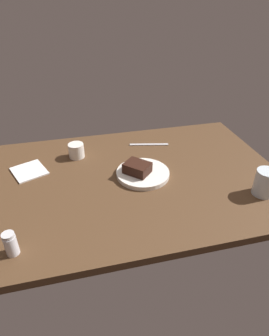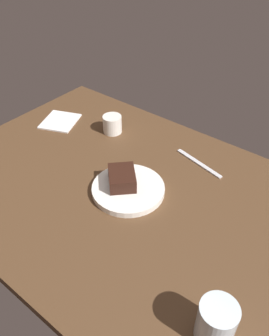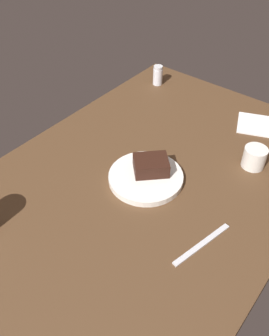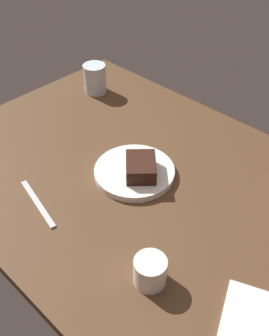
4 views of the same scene
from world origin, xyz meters
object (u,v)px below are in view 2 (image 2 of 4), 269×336
chocolate_cake_slice (123,179)px  water_glass (216,322)px  folded_napkin (60,121)px  dessert_plate (128,189)px  coffee_cup (112,124)px  butter_knife (199,163)px

chocolate_cake_slice → water_glass: (42.98, -22.57, 1.01)cm
water_glass → folded_napkin: 94.87cm
dessert_plate → coffee_cup: size_ratio=3.15×
dessert_plate → water_glass: size_ratio=2.17×
coffee_cup → dessert_plate: bearing=-40.5°
chocolate_cake_slice → butter_knife: (11.86, 25.12, -3.81)cm
folded_napkin → butter_knife: bearing=10.9°
butter_knife → water_glass: bearing=135.8°
dessert_plate → water_glass: (40.98, -22.65, 4.13)cm
chocolate_cake_slice → coffee_cup: 32.19cm
chocolate_cake_slice → water_glass: bearing=-27.7°
coffee_cup → butter_knife: (35.42, 3.19, -3.03)cm
water_glass → coffee_cup: (-66.54, 44.50, -1.79)cm
dessert_plate → chocolate_cake_slice: bearing=-177.8°
coffee_cup → water_glass: bearing=-33.8°
water_glass → coffee_cup: size_ratio=1.45×
dessert_plate → folded_napkin: 48.44cm
coffee_cup → butter_knife: bearing=5.1°
water_glass → chocolate_cake_slice: bearing=152.3°
water_glass → dessert_plate: bearing=151.1°
folded_napkin → coffee_cup: bearing=20.2°
water_glass → folded_napkin: water_glass is taller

